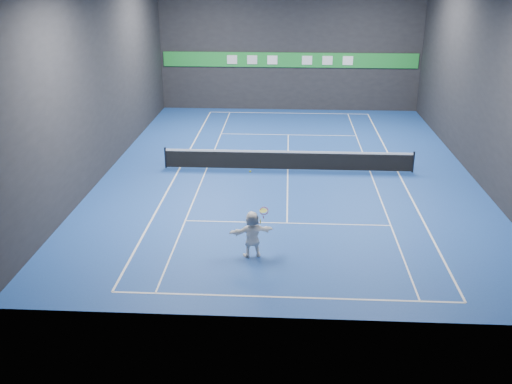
# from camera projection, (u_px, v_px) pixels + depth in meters

# --- Properties ---
(ground) EXTENTS (26.00, 26.00, 0.00)m
(ground) POSITION_uv_depth(u_px,v_px,m) (288.00, 170.00, 28.72)
(ground) COLOR #1B4194
(ground) RESTS_ON ground
(wall_back) EXTENTS (18.00, 0.10, 9.00)m
(wall_back) POSITION_uv_depth(u_px,v_px,m) (290.00, 45.00, 39.11)
(wall_back) COLOR black
(wall_back) RESTS_ON ground
(wall_front) EXTENTS (18.00, 0.10, 9.00)m
(wall_front) POSITION_uv_depth(u_px,v_px,m) (289.00, 173.00, 15.00)
(wall_front) COLOR black
(wall_front) RESTS_ON ground
(wall_left) EXTENTS (0.10, 26.00, 9.00)m
(wall_left) POSITION_uv_depth(u_px,v_px,m) (103.00, 79.00, 27.53)
(wall_left) COLOR black
(wall_left) RESTS_ON ground
(wall_right) EXTENTS (0.10, 26.00, 9.00)m
(wall_right) POSITION_uv_depth(u_px,v_px,m) (483.00, 83.00, 26.58)
(wall_right) COLOR black
(wall_right) RESTS_ON ground
(baseline_near) EXTENTS (10.98, 0.08, 0.01)m
(baseline_near) POSITION_uv_depth(u_px,v_px,m) (286.00, 297.00, 17.69)
(baseline_near) COLOR white
(baseline_near) RESTS_ON ground
(baseline_far) EXTENTS (10.98, 0.08, 0.01)m
(baseline_far) POSITION_uv_depth(u_px,v_px,m) (289.00, 113.00, 39.75)
(baseline_far) COLOR white
(baseline_far) RESTS_ON ground
(sideline_doubles_left) EXTENTS (0.08, 23.78, 0.01)m
(sideline_doubles_left) POSITION_uv_depth(u_px,v_px,m) (180.00, 168.00, 29.01)
(sideline_doubles_left) COLOR white
(sideline_doubles_left) RESTS_ON ground
(sideline_doubles_right) EXTENTS (0.08, 23.78, 0.01)m
(sideline_doubles_right) POSITION_uv_depth(u_px,v_px,m) (398.00, 172.00, 28.43)
(sideline_doubles_right) COLOR white
(sideline_doubles_right) RESTS_ON ground
(sideline_singles_left) EXTENTS (0.06, 23.78, 0.01)m
(sideline_singles_left) POSITION_uv_depth(u_px,v_px,m) (207.00, 168.00, 28.93)
(sideline_singles_left) COLOR white
(sideline_singles_left) RESTS_ON ground
(sideline_singles_right) EXTENTS (0.06, 23.78, 0.01)m
(sideline_singles_right) POSITION_uv_depth(u_px,v_px,m) (370.00, 171.00, 28.50)
(sideline_singles_right) COLOR white
(sideline_singles_right) RESTS_ON ground
(service_line_near) EXTENTS (8.23, 0.06, 0.01)m
(service_line_near) POSITION_uv_depth(u_px,v_px,m) (287.00, 223.00, 22.78)
(service_line_near) COLOR white
(service_line_near) RESTS_ON ground
(service_line_far) EXTENTS (8.23, 0.06, 0.01)m
(service_line_far) POSITION_uv_depth(u_px,v_px,m) (288.00, 135.00, 34.66)
(service_line_far) COLOR white
(service_line_far) RESTS_ON ground
(center_service_line) EXTENTS (0.06, 12.80, 0.01)m
(center_service_line) POSITION_uv_depth(u_px,v_px,m) (288.00, 170.00, 28.72)
(center_service_line) COLOR white
(center_service_line) RESTS_ON ground
(player) EXTENTS (1.66, 0.94, 1.70)m
(player) POSITION_uv_depth(u_px,v_px,m) (252.00, 234.00, 19.91)
(player) COLOR white
(player) RESTS_ON ground
(tennis_ball) EXTENTS (0.07, 0.07, 0.07)m
(tennis_ball) POSITION_uv_depth(u_px,v_px,m) (250.00, 172.00, 19.21)
(tennis_ball) COLOR #EBFC2A
(tennis_ball) RESTS_ON player
(tennis_net) EXTENTS (12.50, 0.10, 1.07)m
(tennis_net) POSITION_uv_depth(u_px,v_px,m) (288.00, 160.00, 28.52)
(tennis_net) COLOR black
(tennis_net) RESTS_ON ground
(sponsor_banner) EXTENTS (17.64, 0.11, 1.00)m
(sponsor_banner) POSITION_uv_depth(u_px,v_px,m) (290.00, 60.00, 39.42)
(sponsor_banner) COLOR green
(sponsor_banner) RESTS_ON wall_back
(tennis_racket) EXTENTS (0.43, 0.34, 0.68)m
(tennis_racket) POSITION_uv_depth(u_px,v_px,m) (263.00, 212.00, 19.63)
(tennis_racket) COLOR #B21320
(tennis_racket) RESTS_ON player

